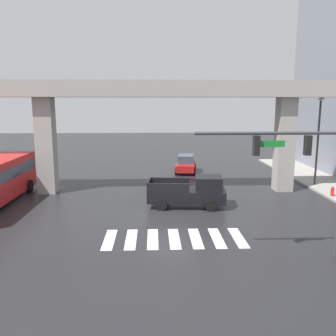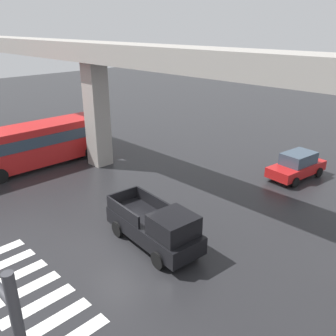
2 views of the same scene
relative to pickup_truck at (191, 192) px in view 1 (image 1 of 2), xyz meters
name	(u,v)px [view 1 (image 1 of 2)]	position (x,y,z in m)	size (l,w,h in m)	color
ground_plane	(170,212)	(-1.44, -1.07, -0.99)	(120.00, 120.00, 0.00)	#232326
crosswalk_stripes	(174,239)	(-1.44, -5.64, -0.98)	(7.15, 2.80, 0.01)	silver
elevated_overpass	(167,96)	(-1.44, 4.30, 6.31)	(55.05, 2.47, 8.45)	#9E9991
pickup_truck	(191,192)	(0.00, 0.00, 0.00)	(5.27, 2.47, 2.08)	black
sedan_red	(186,164)	(0.73, 12.00, -0.14)	(2.38, 4.50, 1.72)	red
traffic_signal_mast	(304,161)	(3.95, -8.17, 3.40)	(6.49, 0.32, 6.20)	#38383D
street_lamp_mid_block	(319,131)	(10.91, 5.57, 3.57)	(0.44, 0.70, 7.24)	#38383D
fire_hydrant	(332,192)	(10.51, 1.80, -0.56)	(0.24, 0.24, 0.85)	red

